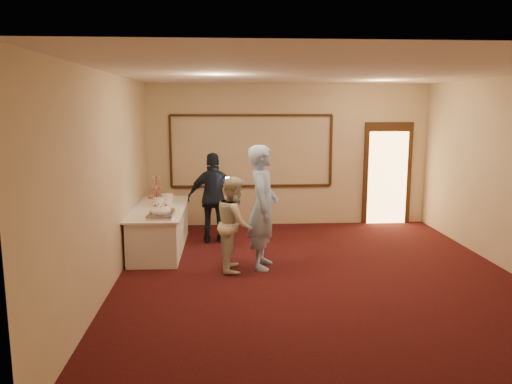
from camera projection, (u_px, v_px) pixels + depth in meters
floor at (319, 278)px, 7.46m from camera, size 7.00×7.00×0.00m
room_walls at (322, 143)px, 7.11m from camera, size 6.04×7.04×3.02m
wall_molding at (252, 151)px, 10.54m from camera, size 3.45×0.04×1.55m
doorway at (387, 174)px, 10.81m from camera, size 1.05×0.07×2.20m
buffet_table at (160, 228)px, 8.87m from camera, size 0.93×2.35×0.77m
pavlova_tray at (161, 212)px, 7.99m from camera, size 0.40×0.57×0.20m
cupcake_stand at (156, 189)px, 9.69m from camera, size 0.33×0.33×0.48m
plate_stack_a at (159, 202)px, 8.88m from camera, size 0.19×0.19×0.16m
plate_stack_b at (167, 199)px, 9.16m from camera, size 0.21×0.21×0.17m
tart at (169, 211)px, 8.43m from camera, size 0.25×0.25×0.05m
man at (263, 207)px, 7.81m from camera, size 0.59×0.79×1.95m
woman at (235, 224)px, 7.74m from camera, size 0.58×0.73×1.47m
guest at (214, 198)px, 9.31m from camera, size 1.01×0.46×1.69m
camera_flash at (227, 179)px, 8.99m from camera, size 0.08×0.06×0.05m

